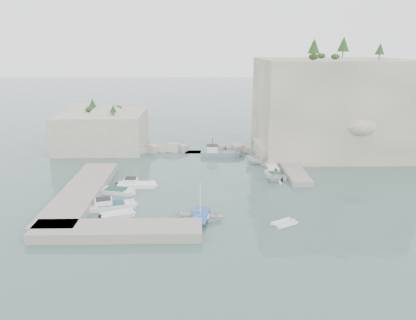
{
  "coord_description": "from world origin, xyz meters",
  "views": [
    {
      "loc": [
        -1.14,
        -51.86,
        19.62
      ],
      "look_at": [
        0.0,
        6.0,
        3.0
      ],
      "focal_mm": 35.0,
      "sensor_mm": 36.0,
      "label": 1
    }
  ],
  "objects_px": {
    "motorboat_d": "(111,208)",
    "inflatable_dinghy": "(284,225)",
    "motorboat_b": "(137,187)",
    "tender_east_b": "(275,177)",
    "rowboat": "(200,219)",
    "tender_east_d": "(259,164)",
    "motorboat_e": "(117,217)",
    "motorboat_c": "(116,193)",
    "tender_east_a": "(275,182)",
    "tender_east_c": "(272,168)",
    "work_boat": "(220,156)"
  },
  "relations": [
    {
      "from": "motorboat_e",
      "to": "rowboat",
      "type": "xyz_separation_m",
      "value": [
        9.8,
        -0.91,
        0.0
      ]
    },
    {
      "from": "motorboat_e",
      "to": "rowboat",
      "type": "relative_size",
      "value": 0.78
    },
    {
      "from": "tender_east_b",
      "to": "work_boat",
      "type": "height_order",
      "value": "work_boat"
    },
    {
      "from": "motorboat_d",
      "to": "tender_east_d",
      "type": "xyz_separation_m",
      "value": [
        21.14,
        18.61,
        0.0
      ]
    },
    {
      "from": "motorboat_c",
      "to": "motorboat_e",
      "type": "distance_m",
      "value": 8.22
    },
    {
      "from": "inflatable_dinghy",
      "to": "tender_east_c",
      "type": "relative_size",
      "value": 0.6
    },
    {
      "from": "tender_east_c",
      "to": "inflatable_dinghy",
      "type": "bearing_deg",
      "value": 170.42
    },
    {
      "from": "rowboat",
      "to": "tender_east_c",
      "type": "distance_m",
      "value": 23.09
    },
    {
      "from": "motorboat_d",
      "to": "tender_east_d",
      "type": "bearing_deg",
      "value": 26.04
    },
    {
      "from": "rowboat",
      "to": "tender_east_a",
      "type": "height_order",
      "value": "tender_east_a"
    },
    {
      "from": "motorboat_b",
      "to": "tender_east_b",
      "type": "xyz_separation_m",
      "value": [
        20.55,
        3.99,
        0.0
      ]
    },
    {
      "from": "motorboat_e",
      "to": "motorboat_d",
      "type": "bearing_deg",
      "value": 91.5
    },
    {
      "from": "inflatable_dinghy",
      "to": "tender_east_d",
      "type": "bearing_deg",
      "value": 58.53
    },
    {
      "from": "motorboat_e",
      "to": "motorboat_b",
      "type": "relative_size",
      "value": 0.72
    },
    {
      "from": "rowboat",
      "to": "tender_east_d",
      "type": "bearing_deg",
      "value": -16.02
    },
    {
      "from": "motorboat_e",
      "to": "tender_east_b",
      "type": "xyz_separation_m",
      "value": [
        21.25,
        14.47,
        0.0
      ]
    },
    {
      "from": "tender_east_c",
      "to": "tender_east_d",
      "type": "height_order",
      "value": "tender_east_d"
    },
    {
      "from": "motorboat_c",
      "to": "motorboat_b",
      "type": "bearing_deg",
      "value": 60.49
    },
    {
      "from": "motorboat_c",
      "to": "tender_east_b",
      "type": "distance_m",
      "value": 23.84
    },
    {
      "from": "work_boat",
      "to": "tender_east_c",
      "type": "bearing_deg",
      "value": -40.05
    },
    {
      "from": "motorboat_d",
      "to": "work_boat",
      "type": "xyz_separation_m",
      "value": [
        14.69,
        23.81,
        0.0
      ]
    },
    {
      "from": "motorboat_b",
      "to": "tender_east_b",
      "type": "bearing_deg",
      "value": 10.82
    },
    {
      "from": "inflatable_dinghy",
      "to": "rowboat",
      "type": "bearing_deg",
      "value": 139.97
    },
    {
      "from": "motorboat_c",
      "to": "inflatable_dinghy",
      "type": "height_order",
      "value": "motorboat_c"
    },
    {
      "from": "rowboat",
      "to": "work_boat",
      "type": "distance_m",
      "value": 27.67
    },
    {
      "from": "motorboat_d",
      "to": "inflatable_dinghy",
      "type": "xyz_separation_m",
      "value": [
        20.49,
        -5.31,
        0.0
      ]
    },
    {
      "from": "rowboat",
      "to": "tender_east_c",
      "type": "xyz_separation_m",
      "value": [
        11.75,
        19.87,
        0.0
      ]
    },
    {
      "from": "tender_east_d",
      "to": "tender_east_b",
      "type": "bearing_deg",
      "value": -169.83
    },
    {
      "from": "tender_east_b",
      "to": "work_boat",
      "type": "distance_m",
      "value": 14.39
    },
    {
      "from": "rowboat",
      "to": "tender_east_a",
      "type": "relative_size",
      "value": 1.51
    },
    {
      "from": "motorboat_b",
      "to": "inflatable_dinghy",
      "type": "distance_m",
      "value": 22.65
    },
    {
      "from": "motorboat_c",
      "to": "inflatable_dinghy",
      "type": "xyz_separation_m",
      "value": [
        20.91,
        -10.62,
        0.0
      ]
    },
    {
      "from": "tender_east_a",
      "to": "work_boat",
      "type": "height_order",
      "value": "work_boat"
    },
    {
      "from": "motorboat_c",
      "to": "motorboat_b",
      "type": "distance_m",
      "value": 3.43
    },
    {
      "from": "motorboat_c",
      "to": "work_boat",
      "type": "bearing_deg",
      "value": 65.81
    },
    {
      "from": "motorboat_d",
      "to": "motorboat_e",
      "type": "height_order",
      "value": "motorboat_d"
    },
    {
      "from": "motorboat_c",
      "to": "tender_east_b",
      "type": "xyz_separation_m",
      "value": [
        22.95,
        6.43,
        0.0
      ]
    },
    {
      "from": "motorboat_e",
      "to": "tender_east_d",
      "type": "xyz_separation_m",
      "value": [
        19.86,
        21.34,
        0.0
      ]
    },
    {
      "from": "motorboat_e",
      "to": "tender_east_d",
      "type": "height_order",
      "value": "tender_east_d"
    },
    {
      "from": "rowboat",
      "to": "tender_east_b",
      "type": "xyz_separation_m",
      "value": [
        11.44,
        15.37,
        0.0
      ]
    },
    {
      "from": "tender_east_c",
      "to": "tender_east_d",
      "type": "distance_m",
      "value": 2.92
    },
    {
      "from": "rowboat",
      "to": "tender_east_b",
      "type": "distance_m",
      "value": 19.17
    },
    {
      "from": "motorboat_e",
      "to": "rowboat",
      "type": "bearing_deg",
      "value": -29.01
    },
    {
      "from": "motorboat_b",
      "to": "tender_east_b",
      "type": "relative_size",
      "value": 1.25
    },
    {
      "from": "tender_east_a",
      "to": "tender_east_b",
      "type": "relative_size",
      "value": 0.76
    },
    {
      "from": "inflatable_dinghy",
      "to": "tender_east_a",
      "type": "relative_size",
      "value": 0.86
    },
    {
      "from": "rowboat",
      "to": "tender_east_a",
      "type": "xyz_separation_m",
      "value": [
        11.07,
        13.22,
        0.0
      ]
    },
    {
      "from": "tender_east_b",
      "to": "motorboat_d",
      "type": "bearing_deg",
      "value": 101.64
    },
    {
      "from": "tender_east_b",
      "to": "tender_east_c",
      "type": "bearing_deg",
      "value": -19.76
    },
    {
      "from": "motorboat_c",
      "to": "tender_east_a",
      "type": "bearing_deg",
      "value": 25.79
    }
  ]
}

